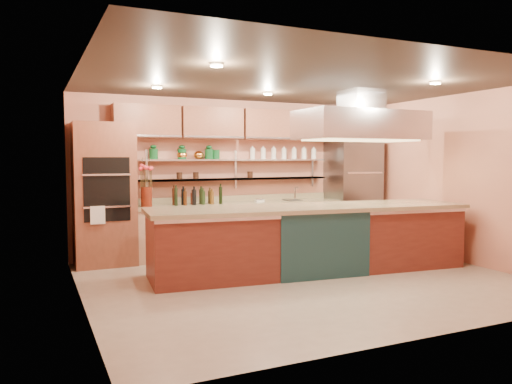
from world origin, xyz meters
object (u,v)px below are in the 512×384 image
green_canister (216,155)px  copper_kettle (199,155)px  refrigerator (353,192)px  island (311,239)px  flower_vase (146,197)px  kitchen_scale (259,200)px

green_canister → copper_kettle: bearing=180.0°
refrigerator → island: bearing=-139.1°
refrigerator → flower_vase: size_ratio=6.46×
kitchen_scale → copper_kettle: bearing=-173.5°
island → flower_vase: 2.81m
refrigerator → kitchen_scale: bearing=179.7°
refrigerator → kitchen_scale: size_ratio=13.92×
refrigerator → green_canister: size_ratio=12.77×
copper_kettle → green_canister: size_ratio=1.11×
island → copper_kettle: (-1.14, 1.97, 1.28)m
flower_vase → green_canister: green_canister is taller
green_canister → kitchen_scale: bearing=-16.1°
island → green_canister: (-0.82, 1.97, 1.29)m
flower_vase → copper_kettle: (0.98, 0.22, 0.70)m
refrigerator → copper_kettle: refrigerator is taller
flower_vase → copper_kettle: size_ratio=1.78×
kitchen_scale → copper_kettle: size_ratio=0.83×
refrigerator → copper_kettle: 3.24m
copper_kettle → island: bearing=-59.8°
refrigerator → flower_vase: refrigerator is taller
island → copper_kettle: size_ratio=26.59×
island → flower_vase: size_ratio=14.91×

